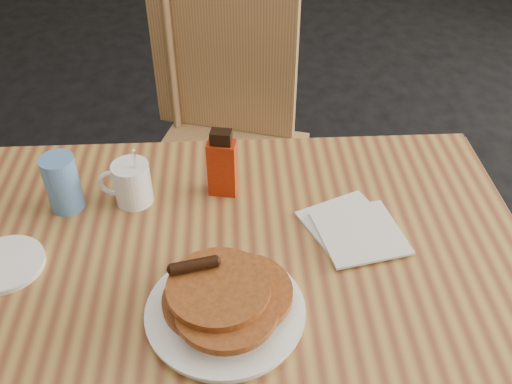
# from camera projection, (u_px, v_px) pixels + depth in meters

# --- Properties ---
(main_table) EXTENTS (1.38, 0.97, 0.75)m
(main_table) POSITION_uv_depth(u_px,v_px,m) (213.00, 279.00, 1.14)
(main_table) COLOR #A87E3B
(main_table) RESTS_ON floor
(chair_main_far) EXTENTS (0.56, 0.56, 1.02)m
(chair_main_far) POSITION_uv_depth(u_px,v_px,m) (224.00, 119.00, 1.78)
(chair_main_far) COLOR tan
(chair_main_far) RESTS_ON floor
(pancake_plate) EXTENTS (0.29, 0.29, 0.10)m
(pancake_plate) POSITION_uv_depth(u_px,v_px,m) (225.00, 304.00, 1.00)
(pancake_plate) COLOR white
(pancake_plate) RESTS_ON main_table
(coffee_mug) EXTENTS (0.12, 0.08, 0.15)m
(coffee_mug) POSITION_uv_depth(u_px,v_px,m) (131.00, 183.00, 1.23)
(coffee_mug) COLOR white
(coffee_mug) RESTS_ON main_table
(syrup_bottle) EXTENTS (0.07, 0.05, 0.16)m
(syrup_bottle) POSITION_uv_depth(u_px,v_px,m) (222.00, 165.00, 1.24)
(syrup_bottle) COLOR maroon
(syrup_bottle) RESTS_ON main_table
(napkin_stack) EXTENTS (0.23, 0.24, 0.01)m
(napkin_stack) POSITION_uv_depth(u_px,v_px,m) (354.00, 229.00, 1.18)
(napkin_stack) COLOR silver
(napkin_stack) RESTS_ON main_table
(blue_tumbler) EXTENTS (0.08, 0.08, 0.13)m
(blue_tumbler) POSITION_uv_depth(u_px,v_px,m) (62.00, 183.00, 1.21)
(blue_tumbler) COLOR #5284C0
(blue_tumbler) RESTS_ON main_table
(side_saucer) EXTENTS (0.19, 0.19, 0.01)m
(side_saucer) POSITION_uv_depth(u_px,v_px,m) (5.00, 264.00, 1.11)
(side_saucer) COLOR white
(side_saucer) RESTS_ON main_table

